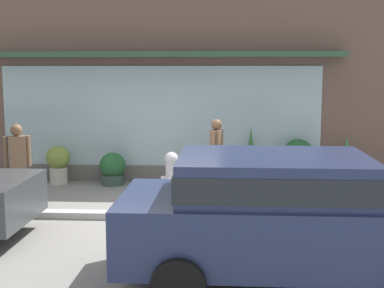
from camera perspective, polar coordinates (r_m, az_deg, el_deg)
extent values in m
plane|color=gray|center=(9.65, -4.50, -7.60)|extent=(60.00, 60.00, 0.00)
cube|color=#B2B2AD|center=(9.44, -4.67, -7.57)|extent=(14.00, 0.24, 0.12)
cube|color=brown|center=(12.47, -2.62, 7.40)|extent=(14.00, 0.36, 4.91)
cube|color=#9EB7BC|center=(12.34, -3.39, 2.62)|extent=(7.27, 0.03, 2.42)
cube|color=#2D5138|center=(12.12, -2.81, 9.45)|extent=(7.87, 0.56, 0.12)
cube|color=#605E59|center=(12.48, -2.66, -3.12)|extent=(7.67, 0.20, 0.36)
cylinder|color=#B2B2B7|center=(10.72, -2.18, -5.81)|extent=(0.35, 0.35, 0.06)
cylinder|color=#B2B2B7|center=(10.63, -2.19, -3.84)|extent=(0.23, 0.23, 0.69)
sphere|color=#B2B2B7|center=(10.55, -2.20, -1.59)|extent=(0.28, 0.28, 0.28)
cylinder|color=#B2B2B7|center=(10.64, -3.03, -3.65)|extent=(0.10, 0.09, 0.09)
cylinder|color=#B2B2B7|center=(10.61, -1.34, -3.67)|extent=(0.10, 0.09, 0.09)
cylinder|color=#B2B2B7|center=(10.47, -2.27, -3.83)|extent=(0.09, 0.10, 0.09)
cylinder|color=brown|center=(10.99, 2.69, -3.54)|extent=(0.12, 0.12, 0.78)
cylinder|color=brown|center=(10.85, 2.45, -3.68)|extent=(0.12, 0.12, 0.78)
cube|color=brown|center=(10.80, 2.59, -0.05)|extent=(0.27, 0.33, 0.59)
sphere|color=brown|center=(10.75, 2.61, 2.09)|extent=(0.21, 0.21, 0.21)
cylinder|color=brown|center=(10.98, 2.90, 0.16)|extent=(0.08, 0.08, 0.56)
cylinder|color=brown|center=(10.62, 2.28, -0.11)|extent=(0.08, 0.08, 0.56)
cube|color=black|center=(11.09, 3.13, -1.11)|extent=(0.17, 0.26, 0.28)
cylinder|color=#8E333D|center=(10.38, -18.25, -4.62)|extent=(0.12, 0.12, 0.79)
cylinder|color=#8E333D|center=(10.38, -17.40, -4.57)|extent=(0.12, 0.12, 0.79)
cube|color=brown|center=(10.25, -17.99, -0.83)|extent=(0.35, 0.30, 0.59)
sphere|color=brown|center=(10.20, -18.09, 1.43)|extent=(0.21, 0.21, 0.21)
cylinder|color=brown|center=(10.25, -19.09, -0.81)|extent=(0.08, 0.08, 0.56)
cylinder|color=brown|center=(10.26, -16.90, -0.70)|extent=(0.08, 0.08, 0.56)
cube|color=navy|center=(6.68, 10.27, -8.67)|extent=(4.10, 1.81, 0.78)
cube|color=navy|center=(6.51, 8.62, -3.51)|extent=(2.26, 1.66, 0.53)
cube|color=#1E2328|center=(6.51, 8.62, -3.51)|extent=(2.30, 1.68, 0.29)
cylinder|color=black|center=(7.89, 18.72, -9.29)|extent=(0.61, 0.18, 0.61)
cylinder|color=black|center=(7.64, -0.20, -9.43)|extent=(0.61, 0.18, 0.61)
cylinder|color=black|center=(5.93, -1.44, -14.74)|extent=(0.61, 0.18, 0.61)
cylinder|color=#33473D|center=(12.27, 11.11, -3.38)|extent=(0.45, 0.45, 0.39)
sphere|color=#23562D|center=(12.18, 11.17, -1.11)|extent=(0.69, 0.69, 0.69)
cylinder|color=#B7B2A3|center=(12.31, 6.19, -3.65)|extent=(0.31, 0.31, 0.22)
cone|color=#2D6B33|center=(12.19, 6.23, -0.68)|extent=(0.28, 0.28, 1.07)
cylinder|color=#B7B2A3|center=(12.54, -13.92, -3.26)|extent=(0.40, 0.40, 0.38)
sphere|color=olive|center=(12.47, -13.99, -1.39)|extent=(0.53, 0.53, 0.53)
cylinder|color=#33473D|center=(12.22, -8.37, -3.74)|extent=(0.50, 0.50, 0.23)
sphere|color=#23562D|center=(12.16, -8.40, -2.26)|extent=(0.58, 0.58, 0.58)
sphere|color=#B266B7|center=(12.23, -8.54, -1.83)|extent=(0.16, 0.16, 0.16)
sphere|color=white|center=(12.15, -8.85, -1.74)|extent=(0.17, 0.17, 0.17)
cylinder|color=#9E6042|center=(12.55, 15.91, -3.71)|extent=(0.37, 0.37, 0.21)
cone|color=#3D8442|center=(12.45, 16.01, -1.24)|extent=(0.33, 0.33, 0.88)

